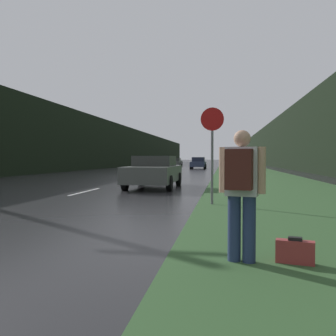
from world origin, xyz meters
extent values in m
cube|color=#33562D|center=(7.55, 40.00, 0.01)|extent=(6.00, 240.00, 0.02)
cube|color=silver|center=(0.00, 12.24, 0.00)|extent=(0.12, 3.00, 0.01)
cube|color=silver|center=(0.00, 19.24, 0.00)|extent=(0.12, 3.00, 0.01)
cube|color=silver|center=(0.00, 26.24, 0.00)|extent=(0.12, 3.00, 0.01)
cube|color=silver|center=(0.00, 33.24, 0.00)|extent=(0.12, 3.00, 0.01)
cube|color=black|center=(-10.55, 50.00, 3.11)|extent=(2.00, 140.00, 6.23)
cube|color=black|center=(13.55, 50.00, 3.50)|extent=(2.00, 140.00, 6.99)
cylinder|color=slate|center=(4.96, 9.10, 1.02)|extent=(0.07, 0.07, 2.05)
cylinder|color=#B71414|center=(4.96, 9.10, 2.37)|extent=(0.64, 0.02, 0.64)
cylinder|color=navy|center=(5.40, 3.68, 0.42)|extent=(0.16, 0.16, 0.83)
cylinder|color=navy|center=(5.58, 3.64, 0.42)|extent=(0.16, 0.16, 0.83)
cube|color=silver|center=(5.49, 3.66, 1.13)|extent=(0.42, 0.30, 0.60)
sphere|color=tan|center=(5.49, 3.66, 1.53)|extent=(0.21, 0.21, 0.21)
cylinder|color=tan|center=(5.26, 3.71, 1.15)|extent=(0.09, 0.09, 0.57)
cylinder|color=tan|center=(5.73, 3.61, 1.15)|extent=(0.09, 0.09, 0.57)
cube|color=#471E19|center=(5.45, 3.47, 1.16)|extent=(0.34, 0.24, 0.48)
cube|color=#9E3333|center=(6.13, 3.68, 0.15)|extent=(0.47, 0.23, 0.30)
cube|color=black|center=(6.13, 3.68, 0.32)|extent=(0.18, 0.13, 0.04)
cube|color=#4C514C|center=(2.28, 14.40, 0.61)|extent=(1.90, 4.56, 0.67)
cube|color=#2D302D|center=(2.28, 14.63, 1.17)|extent=(1.62, 2.05, 0.44)
cylinder|color=black|center=(3.18, 12.99, 0.31)|extent=(0.20, 0.62, 0.62)
cylinder|color=black|center=(1.37, 12.99, 0.31)|extent=(0.20, 0.62, 0.62)
cylinder|color=black|center=(3.18, 15.82, 0.31)|extent=(0.20, 0.62, 0.62)
cylinder|color=black|center=(1.37, 15.82, 0.31)|extent=(0.20, 0.62, 0.62)
cube|color=#2D3856|center=(2.28, 42.04, 0.57)|extent=(1.71, 4.18, 0.59)
cube|color=#1B2134|center=(2.28, 42.25, 1.14)|extent=(1.45, 1.88, 0.55)
cylinder|color=black|center=(3.09, 40.75, 0.30)|extent=(0.20, 0.61, 0.61)
cylinder|color=black|center=(1.46, 40.75, 0.30)|extent=(0.20, 0.61, 0.61)
cylinder|color=black|center=(3.09, 43.34, 0.30)|extent=(0.20, 0.61, 0.61)
cylinder|color=black|center=(1.46, 43.34, 0.30)|extent=(0.20, 0.61, 0.61)
cube|color=#4C514C|center=(-2.28, 55.37, 0.59)|extent=(1.73, 4.55, 0.58)
cube|color=#2D302D|center=(-2.28, 55.14, 1.09)|extent=(1.47, 2.05, 0.41)
cylinder|color=black|center=(-3.10, 56.78, 0.34)|extent=(0.20, 0.67, 0.67)
cylinder|color=black|center=(-1.45, 56.78, 0.34)|extent=(0.20, 0.67, 0.67)
cylinder|color=black|center=(-3.10, 53.96, 0.34)|extent=(0.20, 0.67, 0.67)
cylinder|color=black|center=(-1.45, 53.96, 0.34)|extent=(0.20, 0.67, 0.67)
camera|label=1|loc=(5.27, -0.77, 1.29)|focal=38.00mm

